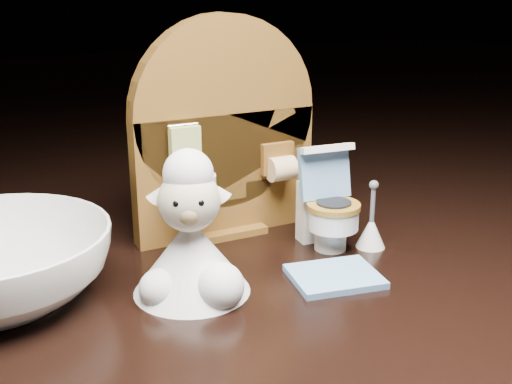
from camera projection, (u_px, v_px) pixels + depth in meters
backdrop_panel at (224, 142)px, 0.44m from camera, size 0.13×0.05×0.15m
toy_toilet at (327, 210)px, 0.43m from camera, size 0.04×0.05×0.07m
bath_mat at (335, 276)px, 0.38m from camera, size 0.06×0.05×0.00m
toilet_brush at (371, 230)px, 0.43m from camera, size 0.02×0.02×0.05m
plush_lamb at (191, 244)px, 0.36m from camera, size 0.07×0.07×0.09m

